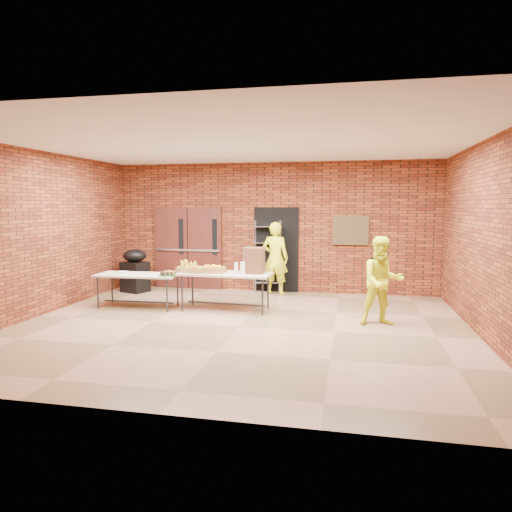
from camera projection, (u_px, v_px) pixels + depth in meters
The scene contains 19 objects.
room at pixel (239, 237), 7.92m from camera, with size 8.08×7.08×3.28m.
double_doors at pixel (188, 248), 11.77m from camera, with size 1.78×0.12×2.10m.
dark_doorway at pixel (276, 250), 11.33m from camera, with size 1.10×0.06×2.10m, color black.
bronze_plaque at pixel (350, 230), 10.90m from camera, with size 0.85×0.04×0.70m, color #3E2E18.
wire_rack at pixel (267, 257), 11.25m from camera, with size 0.65×0.22×1.78m, color silver, non-canonical shape.
table_left at pixel (138, 277), 9.57m from camera, with size 1.74×0.76×0.71m.
table_right at pixel (226, 276), 9.33m from camera, with size 1.91×0.88×0.77m.
basket_bananas at pixel (189, 269), 9.47m from camera, with size 0.45×0.35×0.14m.
basket_oranges at pixel (213, 269), 9.38m from camera, with size 0.48×0.37×0.15m.
basket_apples at pixel (201, 270), 9.30m from camera, with size 0.42×0.33×0.13m.
muffin_tray at pixel (168, 273), 9.35m from camera, with size 0.40×0.40×0.10m.
napkin_box at pixel (123, 273), 9.58m from camera, with size 0.17×0.12×0.06m, color white.
coffee_dispenser at pixel (254, 260), 9.26m from camera, with size 0.40×0.36×0.52m, color #4F2D1B.
cup_stack_front at pixel (236, 268), 9.16m from camera, with size 0.08×0.08×0.23m, color white.
cup_stack_mid at pixel (243, 268), 9.04m from camera, with size 0.09×0.09×0.26m, color white.
cup_stack_back at pixel (242, 268), 9.23m from camera, with size 0.08×0.08×0.24m, color white.
covered_grill at pixel (135, 271), 11.31m from camera, with size 0.72×0.67×1.07m.
volunteer_woman at pixel (275, 258), 10.99m from camera, with size 0.64×0.42×1.75m, color #E9F21A.
volunteer_man at pixel (382, 281), 8.14m from camera, with size 0.77×0.60×1.59m, color #E9F21A.
Camera 1 is at (1.88, -7.69, 2.13)m, focal length 32.00 mm.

